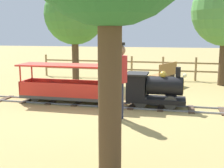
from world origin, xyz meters
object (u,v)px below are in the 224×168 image
Objects in this scene: locomotive at (153,88)px; conductor_person at (120,75)px; passenger_car at (71,87)px; oak_tree_near at (74,15)px; park_bench at (164,75)px.

locomotive is 0.89× the size of conductor_person.
oak_tree_near reaches higher than passenger_car.
passenger_car is (0.00, -2.11, -0.06)m from locomotive.
locomotive is 0.41× the size of oak_tree_near.
passenger_car reaches higher than park_bench.
locomotive is 2.87m from park_bench.
park_bench is (-2.86, 0.15, -0.07)m from locomotive.
locomotive is 1.07× the size of park_bench.
locomotive is at bearing 90.00° from passenger_car.
passenger_car is 3.70m from oak_tree_near.
park_bench is at bearing 177.00° from locomotive.
conductor_person reaches higher than park_bench.
locomotive is 1.36m from conductor_person.
locomotive is 0.54× the size of passenger_car.
locomotive is at bearing -3.00° from park_bench.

